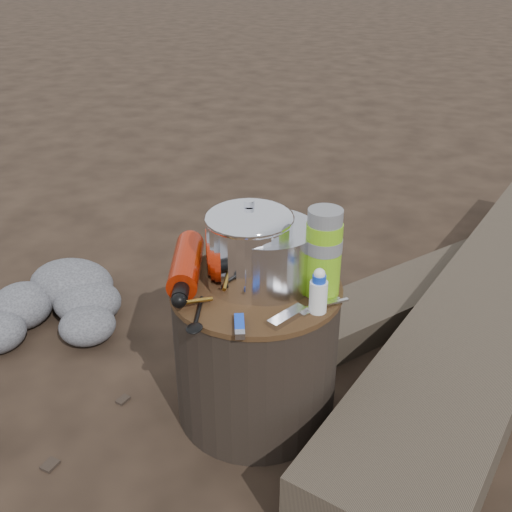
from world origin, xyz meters
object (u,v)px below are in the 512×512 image
(camping_pot, at_px, (249,245))
(thermos, at_px, (323,253))
(fuel_bottle, at_px, (186,265))
(travel_mug, at_px, (316,246))
(stump, at_px, (256,350))
(log_main, at_px, (492,308))

(camping_pot, height_order, thermos, thermos)
(fuel_bottle, height_order, travel_mug, travel_mug)
(fuel_bottle, distance_m, thermos, 0.35)
(camping_pot, relative_size, travel_mug, 1.65)
(camping_pot, relative_size, thermos, 0.98)
(travel_mug, bearing_deg, thermos, -71.64)
(stump, distance_m, travel_mug, 0.32)
(stump, relative_size, thermos, 1.98)
(camping_pot, bearing_deg, travel_mug, 40.76)
(stump, bearing_deg, travel_mug, 47.95)
(thermos, distance_m, travel_mug, 0.13)
(fuel_bottle, bearing_deg, thermos, -12.45)
(stump, relative_size, camping_pot, 2.02)
(fuel_bottle, relative_size, thermos, 1.43)
(log_main, distance_m, fuel_bottle, 1.07)
(thermos, bearing_deg, camping_pot, -178.34)
(fuel_bottle, relative_size, travel_mug, 2.41)
(log_main, distance_m, camping_pot, 0.96)
(fuel_bottle, bearing_deg, camping_pot, -9.69)
(log_main, bearing_deg, stump, -120.85)
(thermos, bearing_deg, fuel_bottle, -175.86)
(thermos, bearing_deg, log_main, 49.25)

